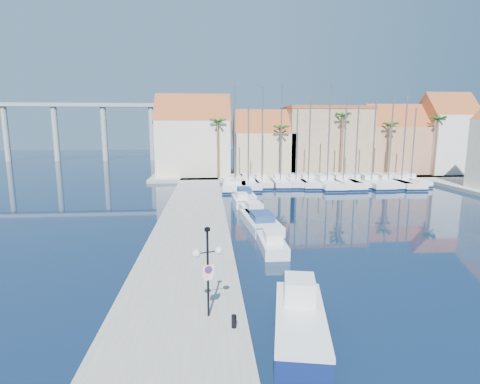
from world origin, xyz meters
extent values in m
plane|color=black|center=(0.00, 0.00, 0.00)|extent=(260.00, 260.00, 0.00)
cube|color=gray|center=(-9.00, 13.50, 0.25)|extent=(6.00, 77.00, 0.50)
cube|color=gray|center=(10.00, 48.00, 0.25)|extent=(54.00, 16.00, 0.50)
cylinder|color=black|center=(-7.63, -2.25, 2.48)|extent=(0.10, 0.10, 3.95)
cylinder|color=black|center=(-7.86, -2.32, 3.37)|extent=(0.49, 0.20, 0.05)
cylinder|color=black|center=(-7.39, -2.17, 3.37)|extent=(0.49, 0.20, 0.05)
sphere|color=white|center=(-8.10, -2.40, 3.37)|extent=(0.36, 0.36, 0.36)
sphere|color=white|center=(-7.16, -2.09, 3.37)|extent=(0.36, 0.36, 0.36)
cube|color=black|center=(-7.63, -2.25, 4.35)|extent=(0.24, 0.18, 0.16)
cube|color=white|center=(-7.61, -2.30, 2.57)|extent=(0.48, 0.18, 0.49)
cylinder|color=red|center=(-7.60, -2.33, 2.62)|extent=(0.32, 0.12, 0.34)
cylinder|color=#1933A5|center=(-7.60, -2.34, 2.62)|extent=(0.23, 0.08, 0.24)
cube|color=white|center=(-7.61, -2.30, 2.23)|extent=(0.39, 0.15, 0.14)
cylinder|color=black|center=(-6.60, -3.28, 0.77)|extent=(0.21, 0.21, 0.53)
cube|color=navy|center=(-3.90, -3.43, 0.45)|extent=(3.12, 6.24, 0.89)
cube|color=white|center=(-3.90, -3.43, 0.99)|extent=(3.12, 6.24, 0.20)
cube|color=white|center=(-3.67, -2.26, 1.54)|extent=(1.58, 1.81, 1.09)
cube|color=white|center=(-3.19, 7.89, 0.40)|extent=(1.64, 5.11, 0.80)
cube|color=white|center=(-3.19, 7.38, 1.10)|extent=(1.15, 1.79, 0.60)
cube|color=white|center=(-3.15, 13.97, 0.40)|extent=(3.00, 7.63, 0.80)
cube|color=navy|center=(-3.09, 13.23, 1.10)|extent=(1.88, 2.74, 0.60)
cube|color=white|center=(-3.28, 18.13, 0.40)|extent=(2.52, 6.31, 0.80)
cube|color=white|center=(-3.22, 17.52, 1.10)|extent=(1.57, 2.27, 0.60)
cube|color=white|center=(-3.97, 23.36, 0.40)|extent=(1.85, 5.28, 0.80)
cube|color=white|center=(-3.95, 22.84, 1.10)|extent=(1.23, 1.87, 0.60)
cube|color=white|center=(-3.37, 27.17, 0.40)|extent=(2.46, 6.76, 0.80)
cube|color=navy|center=(-3.33, 26.50, 1.10)|extent=(1.61, 2.40, 0.60)
cube|color=white|center=(-3.92, 33.99, 0.40)|extent=(2.56, 7.23, 0.80)
cube|color=white|center=(-3.95, 33.28, 1.10)|extent=(1.70, 2.56, 0.60)
cube|color=white|center=(-3.82, 35.41, 0.50)|extent=(4.02, 11.94, 1.00)
cube|color=#0C1B3D|center=(-3.82, 35.41, 0.18)|extent=(4.08, 12.01, 0.28)
cube|color=white|center=(-3.72, 36.57, 1.30)|extent=(2.42, 3.69, 0.60)
cylinder|color=slate|center=(-3.87, 34.82, 7.47)|extent=(0.20, 0.20, 12.95)
cube|color=white|center=(-1.94, 35.74, 0.50)|extent=(2.83, 10.18, 1.00)
cube|color=#0C1B3D|center=(-1.94, 35.74, 0.18)|extent=(2.89, 10.24, 0.28)
cube|color=white|center=(-1.96, 36.75, 1.30)|extent=(1.90, 3.07, 0.60)
cylinder|color=slate|center=(-1.93, 35.23, 6.19)|extent=(0.20, 0.20, 10.37)
cube|color=white|center=(0.21, 36.85, 0.50)|extent=(2.34, 8.67, 1.00)
cube|color=#0C1B3D|center=(0.21, 36.85, 0.18)|extent=(2.40, 8.73, 0.28)
cube|color=white|center=(0.22, 37.71, 1.30)|extent=(1.60, 2.61, 0.60)
cylinder|color=slate|center=(0.20, 36.41, 7.57)|extent=(0.20, 0.20, 13.14)
cube|color=white|center=(2.92, 36.58, 0.50)|extent=(2.67, 8.49, 1.00)
cube|color=#0C1B3D|center=(2.92, 36.58, 0.18)|extent=(2.73, 8.56, 0.28)
cube|color=white|center=(2.97, 37.41, 1.30)|extent=(1.67, 2.60, 0.60)
cylinder|color=slate|center=(2.89, 36.16, 7.84)|extent=(0.20, 0.20, 13.68)
cube|color=white|center=(5.26, 36.68, 0.50)|extent=(2.87, 8.79, 1.00)
cube|color=#0C1B3D|center=(5.26, 36.68, 0.18)|extent=(2.93, 8.86, 0.28)
cube|color=white|center=(5.32, 37.54, 1.30)|extent=(1.76, 2.70, 0.60)
cylinder|color=slate|center=(5.23, 36.25, 6.01)|extent=(0.20, 0.20, 10.01)
cube|color=white|center=(7.05, 36.50, 0.50)|extent=(3.14, 9.71, 1.00)
cube|color=#0C1B3D|center=(7.05, 36.50, 0.18)|extent=(3.20, 9.77, 0.28)
cube|color=white|center=(7.12, 37.46, 1.30)|extent=(1.93, 2.98, 0.60)
cylinder|color=slate|center=(7.02, 36.03, 6.70)|extent=(0.20, 0.20, 11.40)
cube|color=white|center=(9.53, 35.46, 0.50)|extent=(3.64, 11.29, 1.00)
cube|color=#0C1B3D|center=(9.53, 35.46, 0.18)|extent=(3.70, 11.36, 0.28)
cube|color=white|center=(9.61, 36.57, 1.30)|extent=(2.24, 3.47, 0.60)
cylinder|color=slate|center=(9.49, 34.91, 7.74)|extent=(0.20, 0.20, 13.48)
cube|color=white|center=(12.00, 35.95, 0.50)|extent=(3.21, 11.79, 1.00)
cube|color=#0C1B3D|center=(12.00, 35.95, 0.18)|extent=(3.27, 11.85, 0.28)
cube|color=white|center=(11.99, 37.13, 1.30)|extent=(2.18, 3.55, 0.60)
cylinder|color=slate|center=(12.01, 35.36, 6.94)|extent=(0.20, 0.20, 11.87)
cube|color=white|center=(13.93, 35.98, 0.50)|extent=(2.99, 8.85, 1.00)
cube|color=#0C1B3D|center=(13.93, 35.98, 0.18)|extent=(3.05, 8.91, 0.28)
cube|color=white|center=(14.00, 36.84, 1.30)|extent=(1.80, 2.73, 0.60)
cylinder|color=slate|center=(13.89, 35.54, 6.24)|extent=(0.20, 0.20, 10.47)
cube|color=white|center=(16.16, 35.51, 0.50)|extent=(2.99, 10.94, 1.00)
cube|color=#0C1B3D|center=(16.16, 35.51, 0.18)|extent=(3.05, 11.00, 0.28)
cube|color=white|center=(16.18, 36.60, 1.30)|extent=(2.03, 3.30, 0.60)
cylinder|color=slate|center=(16.15, 34.96, 7.17)|extent=(0.20, 0.20, 12.35)
cube|color=white|center=(18.71, 35.61, 0.50)|extent=(3.23, 10.44, 1.00)
cube|color=#0C1B3D|center=(18.71, 35.61, 0.18)|extent=(3.29, 10.50, 0.28)
cube|color=white|center=(18.66, 36.64, 1.30)|extent=(2.04, 3.19, 0.60)
cylinder|color=slate|center=(18.74, 35.09, 7.25)|extent=(0.20, 0.20, 12.49)
cube|color=white|center=(20.64, 35.34, 0.50)|extent=(3.59, 11.20, 1.00)
cube|color=#0C1B3D|center=(20.64, 35.34, 0.18)|extent=(3.65, 11.27, 0.28)
cube|color=white|center=(20.72, 36.44, 1.30)|extent=(2.22, 3.44, 0.60)
cylinder|color=slate|center=(20.61, 34.78, 7.08)|extent=(0.20, 0.20, 12.16)
cube|color=white|center=(22.81, 36.60, 0.50)|extent=(2.44, 8.87, 1.00)
cube|color=#0C1B3D|center=(22.81, 36.60, 0.18)|extent=(2.50, 8.93, 0.28)
cube|color=white|center=(22.83, 37.49, 1.30)|extent=(1.65, 2.68, 0.60)
cylinder|color=slate|center=(22.80, 36.16, 6.16)|extent=(0.20, 0.20, 10.32)
cube|color=beige|center=(-10.00, 47.00, 5.00)|extent=(12.00, 9.00, 9.00)
cube|color=#974621|center=(-10.00, 47.00, 9.50)|extent=(12.30, 9.00, 9.00)
cube|color=#C5B38B|center=(2.00, 47.00, 4.00)|extent=(10.00, 8.00, 7.00)
cube|color=#974621|center=(2.00, 47.00, 7.50)|extent=(10.30, 8.00, 8.00)
cube|color=#9E8561|center=(13.00, 48.00, 6.00)|extent=(14.00, 10.00, 11.00)
cube|color=#974621|center=(13.00, 48.00, 11.75)|extent=(14.20, 10.20, 0.50)
cube|color=tan|center=(25.00, 47.00, 4.50)|extent=(10.00, 8.00, 8.00)
cube|color=#974621|center=(25.00, 47.00, 8.50)|extent=(10.30, 8.00, 8.00)
cube|color=silver|center=(34.00, 46.00, 5.50)|extent=(8.00, 8.00, 10.00)
cube|color=#974621|center=(34.00, 46.00, 10.50)|extent=(8.30, 8.00, 8.00)
cylinder|color=brown|center=(-6.00, 42.00, 5.00)|extent=(0.36, 0.36, 9.00)
sphere|color=#225B1A|center=(-6.00, 42.00, 9.35)|extent=(2.60, 2.60, 2.60)
cylinder|color=brown|center=(4.00, 42.00, 4.50)|extent=(0.36, 0.36, 8.00)
sphere|color=#225B1A|center=(4.00, 42.00, 8.35)|extent=(2.60, 2.60, 2.60)
cylinder|color=brown|center=(14.00, 42.00, 5.50)|extent=(0.36, 0.36, 10.00)
sphere|color=#225B1A|center=(14.00, 42.00, 10.35)|extent=(2.60, 2.60, 2.60)
cylinder|color=brown|center=(22.00, 42.00, 4.75)|extent=(0.36, 0.36, 8.50)
sphere|color=#225B1A|center=(22.00, 42.00, 8.85)|extent=(2.60, 2.60, 2.60)
cylinder|color=brown|center=(30.00, 42.00, 5.25)|extent=(0.36, 0.36, 9.50)
sphere|color=#225B1A|center=(30.00, 42.00, 9.85)|extent=(2.60, 2.60, 2.60)
cube|color=#9E9E99|center=(-38.00, 82.00, 14.00)|extent=(48.00, 2.20, 0.90)
cylinder|color=#9E9E99|center=(-58.00, 82.00, 7.00)|extent=(1.40, 1.40, 14.00)
cylinder|color=#9E9E99|center=(-46.00, 82.00, 7.00)|extent=(1.40, 1.40, 14.00)
cylinder|color=#9E9E99|center=(-34.00, 82.00, 7.00)|extent=(1.40, 1.40, 14.00)
cylinder|color=#9E9E99|center=(-22.00, 82.00, 7.00)|extent=(1.40, 1.40, 14.00)
camera|label=1|loc=(-7.53, -17.25, 8.52)|focal=28.00mm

